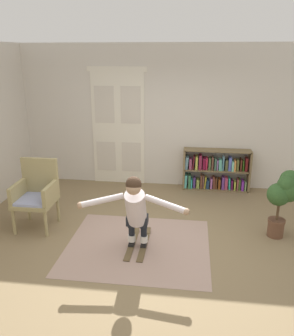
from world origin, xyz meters
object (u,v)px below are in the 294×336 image
(bookshelf, at_px, (215,171))
(person_skier, at_px, (136,207))
(skis_pair, at_px, (138,243))
(potted_plant, at_px, (284,194))
(wicker_chair, at_px, (37,192))

(bookshelf, relative_size, person_skier, 0.92)
(skis_pair, bearing_deg, potted_plant, 13.60)
(person_skier, bearing_deg, bookshelf, 64.84)
(wicker_chair, distance_m, potted_plant, 3.82)
(bookshelf, height_order, person_skier, person_skier)
(wicker_chair, relative_size, skis_pair, 1.24)
(potted_plant, height_order, skis_pair, potted_plant)
(bookshelf, distance_m, potted_plant, 2.13)
(skis_pair, relative_size, person_skier, 0.60)
(bookshelf, bearing_deg, skis_pair, -116.84)
(wicker_chair, distance_m, skis_pair, 1.84)
(person_skier, bearing_deg, skis_pair, 89.53)
(wicker_chair, bearing_deg, potted_plant, 1.64)
(person_skier, bearing_deg, wicker_chair, 160.87)
(potted_plant, bearing_deg, person_skier, -161.63)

